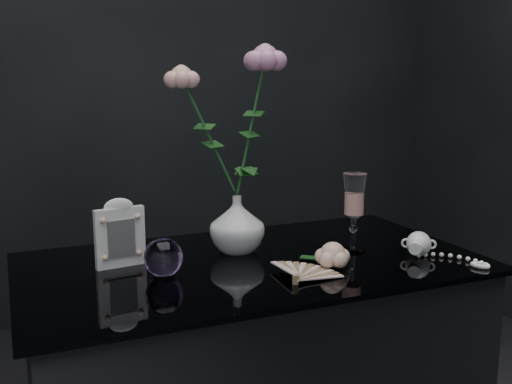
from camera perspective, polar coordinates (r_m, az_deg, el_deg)
name	(u,v)px	position (r m, az deg, el deg)	size (l,w,h in m)	color
vase	(237,224)	(1.45, -1.81, -3.08)	(0.13, 0.13, 0.14)	white
wine_glass	(354,212)	(1.48, 9.30, -1.92)	(0.06, 0.06, 0.19)	white
picture_frame	(120,233)	(1.37, -12.85, -3.79)	(0.12, 0.09, 0.16)	white
paperweight	(163,257)	(1.30, -8.82, -6.18)	(0.08, 0.08, 0.08)	#B180D1
paper_fan	(296,279)	(1.25, 3.79, -8.22)	(0.22, 0.18, 0.02)	beige
loose_rose	(333,255)	(1.35, 7.32, -5.97)	(0.13, 0.17, 0.06)	#FFBFA4
pearl_jar	(419,243)	(1.49, 15.24, -4.67)	(0.20, 0.21, 0.06)	white
roses	(233,116)	(1.41, -2.25, 7.26)	(0.28, 0.11, 0.41)	#FFA9A0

